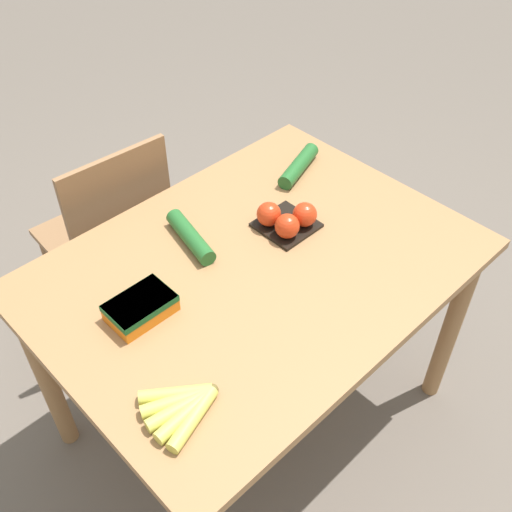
% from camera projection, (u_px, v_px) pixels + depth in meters
% --- Properties ---
extents(ground_plane, '(12.00, 12.00, 0.00)m').
position_uv_depth(ground_plane, '(256.00, 412.00, 2.22)').
color(ground_plane, '#665B51').
extents(dining_table, '(1.22, 0.90, 0.77)m').
position_uv_depth(dining_table, '(256.00, 290.00, 1.77)').
color(dining_table, '#9E7044').
rests_on(dining_table, ground_plane).
extents(chair, '(0.44, 0.42, 0.90)m').
position_uv_depth(chair, '(112.00, 238.00, 2.21)').
color(chair, '#8E6642').
rests_on(chair, ground_plane).
extents(banana_bunch, '(0.18, 0.18, 0.03)m').
position_uv_depth(banana_bunch, '(183.00, 407.00, 1.34)').
color(banana_bunch, brown).
rests_on(banana_bunch, dining_table).
extents(tomato_pack, '(0.16, 0.16, 0.08)m').
position_uv_depth(tomato_pack, '(287.00, 219.00, 1.77)').
color(tomato_pack, black).
rests_on(tomato_pack, dining_table).
extents(carrot_bag, '(0.17, 0.11, 0.05)m').
position_uv_depth(carrot_bag, '(140.00, 307.00, 1.53)').
color(carrot_bag, orange).
rests_on(carrot_bag, dining_table).
extents(cucumber_near, '(0.23, 0.12, 0.05)m').
position_uv_depth(cucumber_near, '(299.00, 166.00, 1.99)').
color(cucumber_near, '#236028').
rests_on(cucumber_near, dining_table).
extents(cucumber_far, '(0.10, 0.23, 0.05)m').
position_uv_depth(cucumber_far, '(190.00, 237.00, 1.74)').
color(cucumber_far, '#236028').
rests_on(cucumber_far, dining_table).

